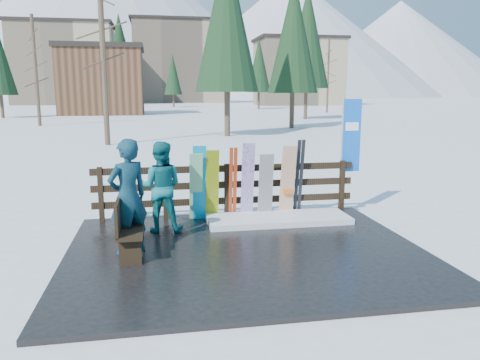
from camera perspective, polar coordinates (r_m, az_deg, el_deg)
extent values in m
plane|color=white|center=(8.08, 0.74, -9.01)|extent=(700.00, 700.00, 0.00)
cube|color=black|center=(8.06, 0.74, -8.74)|extent=(6.00, 5.00, 0.08)
cube|color=black|center=(9.96, -16.60, -1.77)|extent=(0.10, 0.10, 1.15)
cube|color=black|center=(9.89, -9.10, -1.54)|extent=(0.10, 0.10, 1.15)
cube|color=black|center=(9.99, -1.63, -1.28)|extent=(0.10, 0.10, 1.15)
cube|color=black|center=(10.26, 5.57, -1.01)|extent=(0.10, 0.10, 1.15)
cube|color=black|center=(10.68, 12.31, -0.75)|extent=(0.10, 0.10, 1.15)
cube|color=black|center=(10.04, -1.62, -2.54)|extent=(5.60, 0.05, 0.14)
cube|color=black|center=(9.97, -1.63, -0.58)|extent=(5.60, 0.05, 0.14)
cube|color=black|center=(9.91, -1.64, 1.41)|extent=(5.60, 0.05, 0.14)
cube|color=white|center=(9.74, 4.69, -4.75)|extent=(2.92, 1.00, 0.12)
cube|color=black|center=(7.98, -13.08, -5.53)|extent=(0.40, 1.50, 0.06)
cube|color=black|center=(7.48, -13.23, -8.45)|extent=(0.34, 0.06, 0.45)
cube|color=black|center=(8.62, -12.82, -5.87)|extent=(0.34, 0.06, 0.45)
cube|color=black|center=(7.93, -14.46, -3.69)|extent=(0.05, 1.50, 0.50)
cube|color=#0793BC|center=(9.67, -4.97, -0.41)|extent=(0.27, 0.30, 1.58)
cube|color=silver|center=(9.67, -5.39, -0.85)|extent=(0.27, 0.43, 1.44)
cube|color=#DDFF09|center=(9.70, -3.39, -0.63)|extent=(0.27, 0.28, 1.49)
cube|color=silver|center=(9.80, 0.94, -0.11)|extent=(0.26, 0.30, 1.62)
cube|color=black|center=(9.91, 3.15, -0.73)|extent=(0.31, 0.20, 1.37)
cube|color=silver|center=(10.01, 5.82, -0.16)|extent=(0.31, 0.32, 1.55)
cube|color=#A13113|center=(9.82, -1.13, -0.38)|extent=(0.07, 0.25, 1.52)
cube|color=#A13113|center=(9.83, -0.61, -0.36)|extent=(0.08, 0.25, 1.52)
cube|color=black|center=(10.13, 6.97, 0.28)|extent=(0.08, 0.28, 1.66)
cube|color=black|center=(10.16, 7.45, 0.30)|extent=(0.08, 0.28, 1.66)
cylinder|color=silver|center=(10.60, 12.25, 3.15)|extent=(0.04, 0.04, 2.60)
cube|color=blue|center=(10.65, 13.44, 5.29)|extent=(0.42, 0.02, 1.60)
imported|color=#104549|center=(7.85, -13.51, -2.01)|extent=(0.83, 0.76, 1.91)
imported|color=#0E656B|center=(9.02, -9.65, -0.82)|extent=(0.94, 0.79, 1.74)
cube|color=tan|center=(119.42, -20.56, 12.94)|extent=(22.00, 14.00, 18.00)
cube|color=black|center=(120.27, -20.86, 17.36)|extent=(23.10, 14.70, 0.60)
cube|color=gray|center=(137.92, -7.22, 13.94)|extent=(26.00, 16.00, 22.00)
cube|color=black|center=(139.06, -7.34, 18.59)|extent=(27.30, 16.80, 0.60)
cube|color=tan|center=(107.27, 7.11, 12.79)|extent=(18.00, 12.00, 14.00)
cube|color=black|center=(107.81, 7.20, 16.67)|extent=(18.90, 12.60, 0.60)
cube|color=brown|center=(62.83, -16.44, 11.33)|extent=(10.00, 8.00, 8.00)
cube|color=black|center=(63.06, -16.65, 15.24)|extent=(10.50, 8.40, 0.60)
cylinder|color=#382B1E|center=(25.74, -16.44, 16.16)|extent=(0.28, 0.28, 10.79)
cone|color=black|center=(29.94, -1.61, 16.01)|extent=(3.99, 3.99, 11.09)
cone|color=black|center=(37.07, 6.47, 14.66)|extent=(3.88, 3.88, 10.77)
cylinder|color=#382B1E|center=(42.60, -23.64, 12.08)|extent=(0.28, 0.28, 8.93)
cone|color=black|center=(50.06, 8.14, 14.69)|extent=(4.60, 4.60, 12.78)
cylinder|color=#382B1E|center=(66.76, 10.69, 12.34)|extent=(0.28, 0.28, 9.93)
cone|color=black|center=(67.72, -14.36, 13.32)|extent=(4.56, 4.56, 12.66)
cone|color=black|center=(81.42, 2.31, 12.63)|extent=(4.06, 4.06, 11.28)
cone|color=black|center=(92.56, -8.16, 11.73)|extent=(3.41, 3.41, 9.48)
cone|color=white|center=(353.32, -15.53, 19.54)|extent=(260.00, 260.00, 120.00)
cone|color=white|center=(332.48, 6.18, 16.96)|extent=(200.00, 200.00, 80.00)
cone|color=white|center=(384.51, 18.72, 14.85)|extent=(180.00, 180.00, 70.00)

